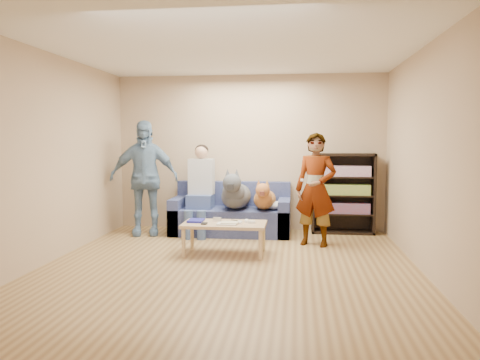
# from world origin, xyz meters

# --- Properties ---
(ground) EXTENTS (5.00, 5.00, 0.00)m
(ground) POSITION_xyz_m (0.00, 0.00, 0.00)
(ground) COLOR olive
(ground) RESTS_ON ground
(ceiling) EXTENTS (5.00, 5.00, 0.00)m
(ceiling) POSITION_xyz_m (0.00, 0.00, 2.60)
(ceiling) COLOR white
(ceiling) RESTS_ON ground
(wall_back) EXTENTS (4.50, 0.00, 4.50)m
(wall_back) POSITION_xyz_m (0.00, 2.50, 1.30)
(wall_back) COLOR tan
(wall_back) RESTS_ON ground
(wall_front) EXTENTS (4.50, 0.00, 4.50)m
(wall_front) POSITION_xyz_m (0.00, -2.50, 1.30)
(wall_front) COLOR tan
(wall_front) RESTS_ON ground
(wall_left) EXTENTS (0.00, 5.00, 5.00)m
(wall_left) POSITION_xyz_m (-2.25, 0.00, 1.30)
(wall_left) COLOR tan
(wall_left) RESTS_ON ground
(wall_right) EXTENTS (0.00, 5.00, 5.00)m
(wall_right) POSITION_xyz_m (2.25, 0.00, 1.30)
(wall_right) COLOR tan
(wall_right) RESTS_ON ground
(blanket) EXTENTS (0.37, 0.31, 0.13)m
(blanket) POSITION_xyz_m (0.48, 1.95, 0.49)
(blanket) COLOR #B6B6BB
(blanket) RESTS_ON sofa
(person_standing_right) EXTENTS (0.68, 0.55, 1.62)m
(person_standing_right) POSITION_xyz_m (1.07, 1.37, 0.81)
(person_standing_right) COLOR gray
(person_standing_right) RESTS_ON ground
(person_standing_left) EXTENTS (1.14, 0.66, 1.83)m
(person_standing_left) POSITION_xyz_m (-1.62, 1.82, 0.91)
(person_standing_left) COLOR #7B9FC4
(person_standing_left) RESTS_ON ground
(held_controller) EXTENTS (0.04, 0.11, 0.03)m
(held_controller) POSITION_xyz_m (0.87, 1.17, 0.96)
(held_controller) COLOR white
(held_controller) RESTS_ON person_standing_right
(notebook_blue) EXTENTS (0.20, 0.26, 0.03)m
(notebook_blue) POSITION_xyz_m (-0.55, 0.75, 0.43)
(notebook_blue) COLOR navy
(notebook_blue) RESTS_ON coffee_table
(papers) EXTENTS (0.26, 0.20, 0.02)m
(papers) POSITION_xyz_m (-0.10, 0.60, 0.43)
(papers) COLOR beige
(papers) RESTS_ON coffee_table
(magazine) EXTENTS (0.22, 0.17, 0.01)m
(magazine) POSITION_xyz_m (-0.07, 0.62, 0.44)
(magazine) COLOR #BEB398
(magazine) RESTS_ON coffee_table
(camera_silver) EXTENTS (0.11, 0.06, 0.05)m
(camera_silver) POSITION_xyz_m (-0.27, 0.82, 0.45)
(camera_silver) COLOR #BDBCC2
(camera_silver) RESTS_ON coffee_table
(controller_a) EXTENTS (0.04, 0.13, 0.03)m
(controller_a) POSITION_xyz_m (0.13, 0.80, 0.43)
(controller_a) COLOR white
(controller_a) RESTS_ON coffee_table
(controller_b) EXTENTS (0.09, 0.06, 0.03)m
(controller_b) POSITION_xyz_m (0.21, 0.72, 0.43)
(controller_b) COLOR white
(controller_b) RESTS_ON coffee_table
(headphone_cup_a) EXTENTS (0.07, 0.07, 0.02)m
(headphone_cup_a) POSITION_xyz_m (0.05, 0.68, 0.43)
(headphone_cup_a) COLOR white
(headphone_cup_a) RESTS_ON coffee_table
(headphone_cup_b) EXTENTS (0.07, 0.07, 0.02)m
(headphone_cup_b) POSITION_xyz_m (0.05, 0.76, 0.43)
(headphone_cup_b) COLOR silver
(headphone_cup_b) RESTS_ON coffee_table
(pen_orange) EXTENTS (0.13, 0.06, 0.01)m
(pen_orange) POSITION_xyz_m (-0.17, 0.54, 0.42)
(pen_orange) COLOR orange
(pen_orange) RESTS_ON coffee_table
(pen_black) EXTENTS (0.13, 0.08, 0.01)m
(pen_black) POSITION_xyz_m (-0.03, 0.88, 0.42)
(pen_black) COLOR black
(pen_black) RESTS_ON coffee_table
(wallet) EXTENTS (0.07, 0.12, 0.02)m
(wallet) POSITION_xyz_m (-0.40, 0.58, 0.43)
(wallet) COLOR black
(wallet) RESTS_ON coffee_table
(sofa) EXTENTS (1.90, 0.85, 0.82)m
(sofa) POSITION_xyz_m (-0.25, 2.10, 0.28)
(sofa) COLOR #515B93
(sofa) RESTS_ON ground
(person_seated) EXTENTS (0.40, 0.73, 1.47)m
(person_seated) POSITION_xyz_m (-0.74, 1.97, 0.77)
(person_seated) COLOR #434F94
(person_seated) RESTS_ON sofa
(dog_gray) EXTENTS (0.46, 1.27, 0.67)m
(dog_gray) POSITION_xyz_m (-0.16, 1.90, 0.66)
(dog_gray) COLOR #4C4D57
(dog_gray) RESTS_ON sofa
(dog_tan) EXTENTS (0.35, 1.14, 0.51)m
(dog_tan) POSITION_xyz_m (0.30, 1.91, 0.61)
(dog_tan) COLOR #C57B3C
(dog_tan) RESTS_ON sofa
(coffee_table) EXTENTS (1.10, 0.60, 0.42)m
(coffee_table) POSITION_xyz_m (-0.15, 0.70, 0.37)
(coffee_table) COLOR tan
(coffee_table) RESTS_ON ground
(bookshelf) EXTENTS (1.00, 0.34, 1.30)m
(bookshelf) POSITION_xyz_m (1.55, 2.33, 0.68)
(bookshelf) COLOR black
(bookshelf) RESTS_ON ground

